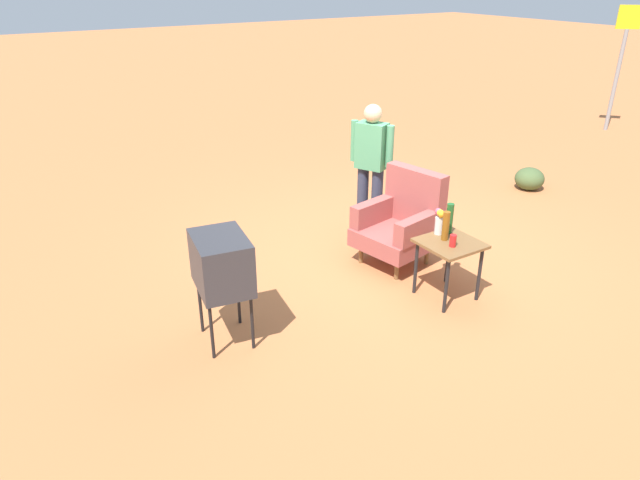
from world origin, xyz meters
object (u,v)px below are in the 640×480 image
side_table (449,250)px  tv_on_stand (222,264)px  soda_can_red (453,241)px  bottle_tall_amber (446,226)px  person_standing (371,162)px  flower_vase (440,220)px  armchair (402,221)px  road_sign (620,62)px  bottle_wine_green (449,218)px

side_table → tv_on_stand: size_ratio=0.60×
soda_can_red → bottle_tall_amber: bearing=165.2°
side_table → person_standing: (-1.72, 0.29, 0.41)m
soda_can_red → flower_vase: size_ratio=0.46×
person_standing → soda_can_red: bearing=-10.7°
bottle_tall_amber → armchair: bearing=171.2°
bottle_tall_amber → flower_vase: 0.14m
flower_vase → side_table: bearing=-9.0°
bottle_tall_amber → soda_can_red: bottle_tall_amber is taller
road_sign → bottle_tall_amber: bearing=-67.5°
side_table → bottle_wine_green: size_ratio=1.94×
bottle_tall_amber → soda_can_red: (0.16, -0.04, -0.09)m
tv_on_stand → flower_vase: size_ratio=3.89×
bottle_wine_green → soda_can_red: bottle_wine_green is taller
person_standing → bottle_tall_amber: (1.64, -0.30, -0.17)m
side_table → road_sign: size_ratio=0.25×
bottle_wine_green → flower_vase: bottle_wine_green is taller
road_sign → soda_can_red: 8.36m
soda_can_red → armchair: bearing=170.2°
armchair → side_table: bearing=-7.4°
person_standing → flower_vase: size_ratio=6.19×
person_standing → road_sign: size_ratio=0.67×
armchair → road_sign: (-2.34, 7.48, 0.88)m
tv_on_stand → soda_can_red: bearing=75.2°
tv_on_stand → bottle_tall_amber: size_ratio=3.43×
side_table → armchair: bearing=172.6°
armchair → person_standing: person_standing is taller
bottle_tall_amber → flower_vase: (-0.14, 0.05, -0.00)m
tv_on_stand → flower_vase: tv_on_stand is taller
tv_on_stand → flower_vase: bearing=83.0°
tv_on_stand → bottle_wine_green: 2.37m
armchair → flower_vase: 0.73m
side_table → soda_can_red: soda_can_red is taller
road_sign → soda_can_red: bearing=-66.6°
armchair → bottle_tall_amber: size_ratio=3.53×
bottle_wine_green → bottle_tall_amber: (0.10, -0.14, -0.01)m
person_standing → soda_can_red: person_standing is taller
armchair → road_sign: size_ratio=0.43×
tv_on_stand → road_sign: road_sign is taller
flower_vase → soda_can_red: bearing=-16.5°
road_sign → soda_can_red: road_sign is taller
road_sign → bottle_wine_green: 8.08m
tv_on_stand → flower_vase: (0.28, 2.25, -0.01)m
bottle_wine_green → bottle_tall_amber: bottle_wine_green is taller
soda_can_red → flower_vase: (-0.29, 0.09, 0.09)m
person_standing → road_sign: 7.47m
road_sign → bottle_wine_green: bearing=-67.8°
armchair → tv_on_stand: bearing=-80.4°
person_standing → bottle_tall_amber: size_ratio=5.47×
side_table → bottle_wine_green: bottle_wine_green is taller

